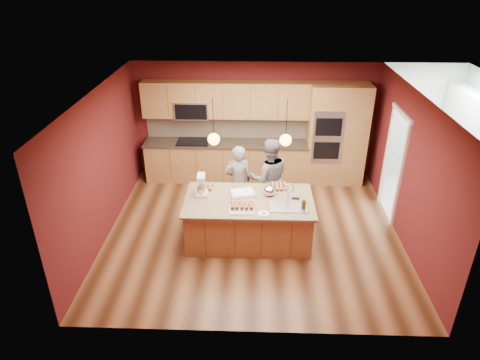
{
  "coord_description": "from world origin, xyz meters",
  "views": [
    {
      "loc": [
        -0.01,
        -6.86,
        4.67
      ],
      "look_at": [
        -0.24,
        -0.1,
        1.16
      ],
      "focal_mm": 32.0,
      "sensor_mm": 36.0,
      "label": 1
    }
  ],
  "objects_px": {
    "mixing_bowl": "(269,191)",
    "person_left": "(238,181)",
    "island": "(250,219)",
    "stand_mixer": "(201,186)",
    "person_right": "(269,178)"
  },
  "relations": [
    {
      "from": "stand_mixer",
      "to": "mixing_bowl",
      "type": "xyz_separation_m",
      "value": [
        1.23,
        0.03,
        -0.08
      ]
    },
    {
      "from": "person_left",
      "to": "stand_mixer",
      "type": "xyz_separation_m",
      "value": [
        -0.63,
        -0.74,
        0.27
      ]
    },
    {
      "from": "person_right",
      "to": "stand_mixer",
      "type": "relative_size",
      "value": 4.19
    },
    {
      "from": "person_right",
      "to": "stand_mixer",
      "type": "bearing_deg",
      "value": 22.89
    },
    {
      "from": "person_right",
      "to": "island",
      "type": "bearing_deg",
      "value": 59.88
    },
    {
      "from": "mixing_bowl",
      "to": "island",
      "type": "bearing_deg",
      "value": -152.5
    },
    {
      "from": "island",
      "to": "person_left",
      "type": "height_order",
      "value": "person_left"
    },
    {
      "from": "island",
      "to": "person_left",
      "type": "bearing_deg",
      "value": 105.24
    },
    {
      "from": "island",
      "to": "stand_mixer",
      "type": "xyz_separation_m",
      "value": [
        -0.88,
        0.16,
        0.58
      ]
    },
    {
      "from": "person_left",
      "to": "mixing_bowl",
      "type": "relative_size",
      "value": 6.64
    },
    {
      "from": "island",
      "to": "mixing_bowl",
      "type": "height_order",
      "value": "island"
    },
    {
      "from": "island",
      "to": "mixing_bowl",
      "type": "relative_size",
      "value": 10.17
    },
    {
      "from": "island",
      "to": "person_right",
      "type": "xyz_separation_m",
      "value": [
        0.36,
        0.9,
        0.39
      ]
    },
    {
      "from": "person_right",
      "to": "stand_mixer",
      "type": "distance_m",
      "value": 1.46
    },
    {
      "from": "mixing_bowl",
      "to": "person_left",
      "type": "bearing_deg",
      "value": 129.7
    }
  ]
}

